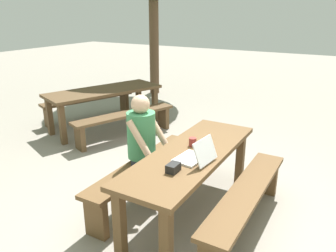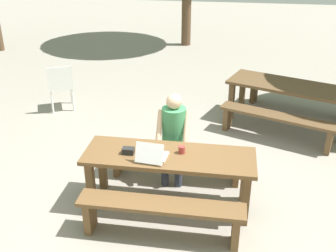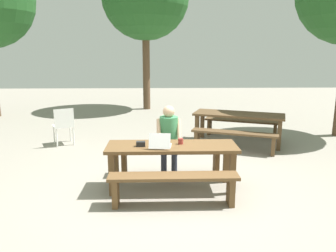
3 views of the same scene
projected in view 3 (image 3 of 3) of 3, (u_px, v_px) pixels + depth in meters
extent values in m
plane|color=gray|center=(172.00, 188.00, 5.27)|extent=(30.00, 30.00, 0.00)
cube|color=brown|center=(172.00, 147.00, 5.12)|extent=(2.04, 0.67, 0.05)
cube|color=brown|center=(112.00, 174.00, 4.94)|extent=(0.09, 0.09, 0.67)
cube|color=brown|center=(232.00, 173.00, 4.99)|extent=(0.09, 0.09, 0.67)
cube|color=brown|center=(116.00, 164.00, 5.40)|extent=(0.09, 0.09, 0.67)
cube|color=brown|center=(226.00, 163.00, 5.45)|extent=(0.09, 0.09, 0.67)
cube|color=brown|center=(173.00, 176.00, 4.59)|extent=(1.84, 0.30, 0.05)
cube|color=brown|center=(116.00, 192.00, 4.61)|extent=(0.08, 0.24, 0.41)
cube|color=brown|center=(231.00, 191.00, 4.66)|extent=(0.08, 0.24, 0.41)
cube|color=brown|center=(170.00, 151.00, 5.76)|extent=(1.84, 0.30, 0.05)
cube|color=brown|center=(124.00, 164.00, 5.79)|extent=(0.08, 0.24, 0.41)
cube|color=brown|center=(216.00, 163.00, 5.84)|extent=(0.08, 0.24, 0.41)
cube|color=white|center=(161.00, 146.00, 5.04)|extent=(0.34, 0.27, 0.02)
cube|color=white|center=(160.00, 141.00, 4.85)|extent=(0.33, 0.13, 0.22)
cube|color=black|center=(160.00, 141.00, 4.86)|extent=(0.30, 0.11, 0.20)
cube|color=black|center=(141.00, 144.00, 5.04)|extent=(0.14, 0.09, 0.08)
cylinder|color=#99332D|center=(181.00, 141.00, 5.16)|extent=(0.08, 0.08, 0.09)
cylinder|color=#333847|center=(164.00, 166.00, 5.63)|extent=(0.10, 0.10, 0.46)
cylinder|color=#333847|center=(174.00, 166.00, 5.63)|extent=(0.10, 0.10, 0.46)
cube|color=#333847|center=(169.00, 149.00, 5.66)|extent=(0.28, 0.28, 0.12)
cylinder|color=#3F8C59|center=(169.00, 131.00, 5.68)|extent=(0.31, 0.31, 0.52)
cylinder|color=#DBAD89|center=(159.00, 131.00, 5.57)|extent=(0.07, 0.32, 0.41)
cylinder|color=#DBAD89|center=(179.00, 131.00, 5.58)|extent=(0.07, 0.32, 0.41)
sphere|color=#DBAD89|center=(169.00, 111.00, 5.60)|extent=(0.20, 0.20, 0.20)
cube|color=white|center=(63.00, 126.00, 7.69)|extent=(0.59, 0.59, 0.02)
cube|color=white|center=(64.00, 118.00, 7.46)|extent=(0.40, 0.21, 0.43)
cylinder|color=white|center=(70.00, 133.00, 7.99)|extent=(0.04, 0.04, 0.44)
cylinder|color=white|center=(54.00, 134.00, 7.82)|extent=(0.04, 0.04, 0.44)
cylinder|color=white|center=(74.00, 136.00, 7.66)|extent=(0.04, 0.04, 0.44)
cylinder|color=white|center=(57.00, 138.00, 7.49)|extent=(0.04, 0.04, 0.44)
cube|color=brown|center=(239.00, 115.00, 7.70)|extent=(2.21, 1.45, 0.05)
cube|color=brown|center=(197.00, 129.00, 7.82)|extent=(0.12, 0.12, 0.68)
cube|color=brown|center=(279.00, 136.00, 7.22)|extent=(0.12, 0.12, 0.68)
cube|color=brown|center=(202.00, 124.00, 8.33)|extent=(0.12, 0.12, 0.68)
cube|color=brown|center=(280.00, 130.00, 7.74)|extent=(0.12, 0.12, 0.68)
cube|color=brown|center=(234.00, 133.00, 7.13)|extent=(1.85, 0.94, 0.05)
cube|color=brown|center=(197.00, 139.00, 7.45)|extent=(0.16, 0.25, 0.40)
cube|color=brown|center=(273.00, 146.00, 6.91)|extent=(0.16, 0.25, 0.40)
cube|color=brown|center=(242.00, 121.00, 8.39)|extent=(1.85, 0.94, 0.05)
cube|color=brown|center=(210.00, 127.00, 8.70)|extent=(0.16, 0.25, 0.40)
cube|color=brown|center=(275.00, 132.00, 8.17)|extent=(0.16, 0.25, 0.40)
cylinder|color=brown|center=(146.00, 67.00, 12.28)|extent=(0.27, 0.27, 3.18)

